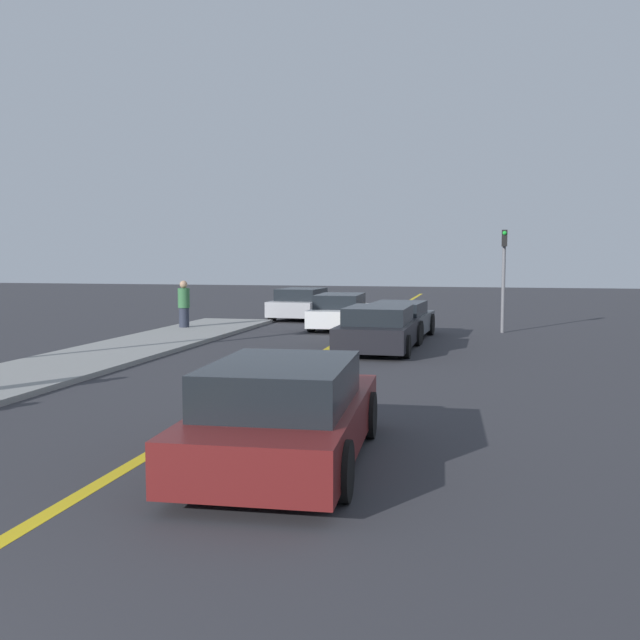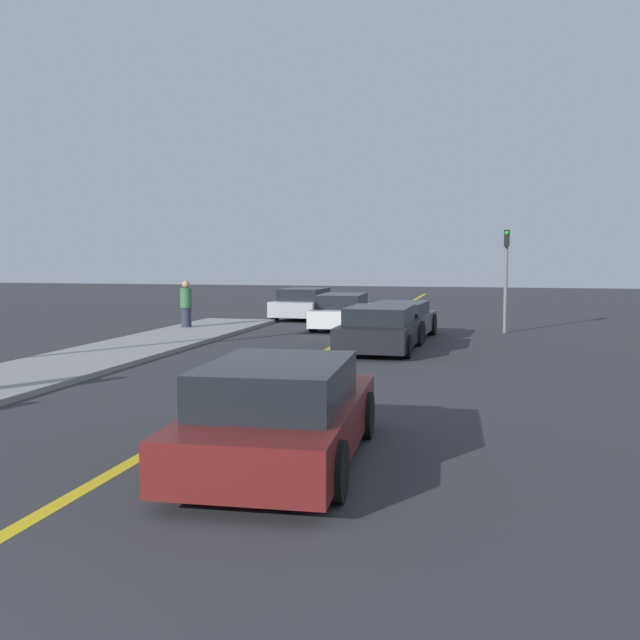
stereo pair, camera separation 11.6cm
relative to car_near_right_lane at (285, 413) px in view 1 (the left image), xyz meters
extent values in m
cube|color=gold|center=(-1.83, 11.66, -0.62)|extent=(0.20, 60.00, 0.01)
cube|color=gray|center=(-7.06, 5.98, -0.57)|extent=(2.84, 24.63, 0.12)
cube|color=maroon|center=(0.00, 0.06, -0.15)|extent=(2.08, 4.43, 0.59)
cube|color=black|center=(0.00, -0.15, 0.41)|extent=(1.75, 2.47, 0.52)
cylinder|color=black|center=(-0.95, 1.36, -0.30)|extent=(0.26, 0.67, 0.66)
cylinder|color=black|center=(0.80, 1.45, -0.30)|extent=(0.26, 0.67, 0.66)
cylinder|color=black|center=(-0.80, -1.33, -0.30)|extent=(0.26, 0.67, 0.66)
cylinder|color=black|center=(0.95, -1.23, -0.30)|extent=(0.26, 0.67, 0.66)
cube|color=black|center=(-0.38, 10.87, -0.15)|extent=(1.90, 4.22, 0.61)
cube|color=black|center=(-0.38, 10.66, 0.38)|extent=(1.65, 2.33, 0.45)
cylinder|color=black|center=(-1.23, 12.18, -0.32)|extent=(0.23, 0.60, 0.60)
cylinder|color=black|center=(0.52, 12.15, -0.32)|extent=(0.23, 0.60, 0.60)
cylinder|color=black|center=(-1.27, 9.58, -0.32)|extent=(0.23, 0.60, 0.60)
cylinder|color=black|center=(0.48, 9.55, -0.32)|extent=(0.23, 0.60, 0.60)
cube|color=#4C5156|center=(-0.19, 13.92, -0.15)|extent=(1.96, 4.33, 0.57)
cube|color=black|center=(-0.19, 13.70, 0.34)|extent=(1.64, 2.41, 0.40)
cylinder|color=black|center=(-0.93, 15.27, -0.28)|extent=(0.26, 0.71, 0.70)
cylinder|color=black|center=(0.69, 15.18, -0.28)|extent=(0.26, 0.71, 0.70)
cylinder|color=black|center=(-1.08, 12.65, -0.28)|extent=(0.26, 0.71, 0.70)
cylinder|color=black|center=(0.54, 12.56, -0.28)|extent=(0.26, 0.71, 0.70)
cube|color=silver|center=(-2.60, 16.71, -0.15)|extent=(1.87, 4.64, 0.58)
cube|color=black|center=(-2.60, 16.48, 0.38)|extent=(1.59, 2.57, 0.48)
cylinder|color=black|center=(-3.46, 18.10, -0.28)|extent=(0.24, 0.69, 0.69)
cylinder|color=black|center=(-1.83, 18.16, -0.28)|extent=(0.24, 0.69, 0.69)
cylinder|color=black|center=(-3.36, 15.26, -0.28)|extent=(0.24, 0.69, 0.69)
cylinder|color=black|center=(-1.74, 15.31, -0.28)|extent=(0.24, 0.69, 0.69)
cube|color=#9E9EA3|center=(-4.91, 20.14, -0.13)|extent=(2.09, 4.04, 0.61)
cube|color=black|center=(-4.91, 19.94, 0.41)|extent=(1.76, 2.26, 0.47)
cylinder|color=black|center=(-5.73, 21.41, -0.28)|extent=(0.26, 0.71, 0.70)
cylinder|color=black|center=(-3.96, 21.31, -0.28)|extent=(0.26, 0.71, 0.70)
cylinder|color=black|center=(-5.87, 18.97, -0.28)|extent=(0.26, 0.71, 0.70)
cylinder|color=black|center=(-4.10, 18.87, -0.28)|extent=(0.26, 0.71, 0.70)
cylinder|color=#282D3D|center=(-7.79, 14.69, -0.17)|extent=(0.35, 0.35, 0.68)
cylinder|color=#336B3D|center=(-7.79, 14.69, 0.51)|extent=(0.41, 0.41, 0.68)
sphere|color=tan|center=(-7.79, 14.69, 0.99)|extent=(0.27, 0.27, 0.27)
cylinder|color=slate|center=(3.03, 16.43, 1.11)|extent=(0.12, 0.12, 3.46)
cube|color=black|center=(3.03, 16.25, 2.56)|extent=(0.18, 0.18, 0.55)
sphere|color=green|center=(3.03, 16.16, 2.73)|extent=(0.14, 0.14, 0.14)
camera|label=1|loc=(2.36, -8.37, 1.93)|focal=40.00mm
camera|label=2|loc=(2.48, -8.35, 1.93)|focal=40.00mm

